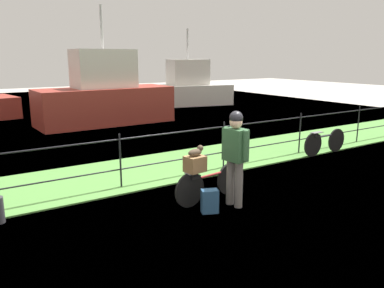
{
  "coord_description": "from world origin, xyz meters",
  "views": [
    {
      "loc": [
        -4.11,
        -4.82,
        2.57
      ],
      "look_at": [
        -0.1,
        1.35,
        0.9
      ],
      "focal_mm": 36.12,
      "sensor_mm": 36.0,
      "label": 1
    }
  ],
  "objects_px": {
    "bicycle_parked": "(325,142)",
    "moored_boat_far": "(188,88)",
    "bicycle_main": "(210,183)",
    "backpack_on_paving": "(210,201)",
    "terrier_dog": "(196,152)",
    "cyclist_person": "(235,150)",
    "wooden_crate": "(195,164)",
    "moored_boat_near": "(105,97)"
  },
  "relations": [
    {
      "from": "bicycle_main",
      "to": "cyclist_person",
      "type": "xyz_separation_m",
      "value": [
        0.22,
        -0.43,
        0.67
      ]
    },
    {
      "from": "cyclist_person",
      "to": "moored_boat_far",
      "type": "height_order",
      "value": "moored_boat_far"
    },
    {
      "from": "moored_boat_far",
      "to": "cyclist_person",
      "type": "bearing_deg",
      "value": -119.24
    },
    {
      "from": "bicycle_main",
      "to": "moored_boat_far",
      "type": "bearing_deg",
      "value": 59.18
    },
    {
      "from": "wooden_crate",
      "to": "cyclist_person",
      "type": "distance_m",
      "value": 0.73
    },
    {
      "from": "backpack_on_paving",
      "to": "bicycle_main",
      "type": "bearing_deg",
      "value": -103.17
    },
    {
      "from": "cyclist_person",
      "to": "bicycle_parked",
      "type": "relative_size",
      "value": 1.04
    },
    {
      "from": "wooden_crate",
      "to": "cyclist_person",
      "type": "bearing_deg",
      "value": -33.53
    },
    {
      "from": "wooden_crate",
      "to": "bicycle_parked",
      "type": "distance_m",
      "value": 5.11
    },
    {
      "from": "terrier_dog",
      "to": "moored_boat_near",
      "type": "height_order",
      "value": "moored_boat_near"
    },
    {
      "from": "moored_boat_near",
      "to": "moored_boat_far",
      "type": "relative_size",
      "value": 1.07
    },
    {
      "from": "terrier_dog",
      "to": "backpack_on_paving",
      "type": "relative_size",
      "value": 0.8
    },
    {
      "from": "bicycle_parked",
      "to": "moored_boat_near",
      "type": "bearing_deg",
      "value": 111.98
    },
    {
      "from": "wooden_crate",
      "to": "moored_boat_near",
      "type": "distance_m",
      "value": 9.21
    },
    {
      "from": "backpack_on_paving",
      "to": "moored_boat_near",
      "type": "bearing_deg",
      "value": -77.98
    },
    {
      "from": "wooden_crate",
      "to": "moored_boat_near",
      "type": "height_order",
      "value": "moored_boat_near"
    },
    {
      "from": "wooden_crate",
      "to": "terrier_dog",
      "type": "xyz_separation_m",
      "value": [
        0.02,
        0.0,
        0.22
      ]
    },
    {
      "from": "bicycle_main",
      "to": "backpack_on_paving",
      "type": "xyz_separation_m",
      "value": [
        -0.32,
        -0.45,
        -0.13
      ]
    },
    {
      "from": "backpack_on_paving",
      "to": "moored_boat_near",
      "type": "height_order",
      "value": "moored_boat_near"
    },
    {
      "from": "terrier_dog",
      "to": "backpack_on_paving",
      "type": "xyz_separation_m",
      "value": [
        0.01,
        -0.41,
        -0.77
      ]
    },
    {
      "from": "cyclist_person",
      "to": "bicycle_parked",
      "type": "bearing_deg",
      "value": 19.61
    },
    {
      "from": "cyclist_person",
      "to": "moored_boat_near",
      "type": "height_order",
      "value": "moored_boat_near"
    },
    {
      "from": "bicycle_main",
      "to": "moored_boat_near",
      "type": "xyz_separation_m",
      "value": [
        1.43,
        8.99,
        0.71
      ]
    },
    {
      "from": "bicycle_main",
      "to": "bicycle_parked",
      "type": "xyz_separation_m",
      "value": [
        4.6,
        1.13,
        0.01
      ]
    },
    {
      "from": "cyclist_person",
      "to": "wooden_crate",
      "type": "bearing_deg",
      "value": 146.47
    },
    {
      "from": "bicycle_parked",
      "to": "moored_boat_far",
      "type": "xyz_separation_m",
      "value": [
        2.86,
        11.37,
        0.54
      ]
    },
    {
      "from": "bicycle_main",
      "to": "wooden_crate",
      "type": "bearing_deg",
      "value": -172.9
    },
    {
      "from": "bicycle_main",
      "to": "terrier_dog",
      "type": "distance_m",
      "value": 0.72
    },
    {
      "from": "terrier_dog",
      "to": "moored_boat_near",
      "type": "xyz_separation_m",
      "value": [
        1.76,
        9.03,
        0.07
      ]
    },
    {
      "from": "backpack_on_paving",
      "to": "moored_boat_near",
      "type": "distance_m",
      "value": 9.63
    },
    {
      "from": "bicycle_parked",
      "to": "moored_boat_far",
      "type": "bearing_deg",
      "value": 75.88
    },
    {
      "from": "wooden_crate",
      "to": "backpack_on_paving",
      "type": "bearing_deg",
      "value": -85.56
    },
    {
      "from": "terrier_dog",
      "to": "cyclist_person",
      "type": "relative_size",
      "value": 0.19
    },
    {
      "from": "bicycle_main",
      "to": "cyclist_person",
      "type": "distance_m",
      "value": 0.83
    },
    {
      "from": "terrier_dog",
      "to": "backpack_on_paving",
      "type": "bearing_deg",
      "value": -89.07
    },
    {
      "from": "backpack_on_paving",
      "to": "moored_boat_far",
      "type": "xyz_separation_m",
      "value": [
        7.78,
        12.95,
        0.68
      ]
    },
    {
      "from": "moored_boat_near",
      "to": "moored_boat_far",
      "type": "bearing_deg",
      "value": 30.26
    },
    {
      "from": "bicycle_main",
      "to": "backpack_on_paving",
      "type": "height_order",
      "value": "bicycle_main"
    },
    {
      "from": "bicycle_main",
      "to": "bicycle_parked",
      "type": "relative_size",
      "value": 0.99
    },
    {
      "from": "backpack_on_paving",
      "to": "bicycle_parked",
      "type": "bearing_deg",
      "value": -139.66
    },
    {
      "from": "bicycle_main",
      "to": "terrier_dog",
      "type": "xyz_separation_m",
      "value": [
        -0.33,
        -0.04,
        0.64
      ]
    },
    {
      "from": "terrier_dog",
      "to": "cyclist_person",
      "type": "xyz_separation_m",
      "value": [
        0.55,
        -0.38,
        0.03
      ]
    }
  ]
}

